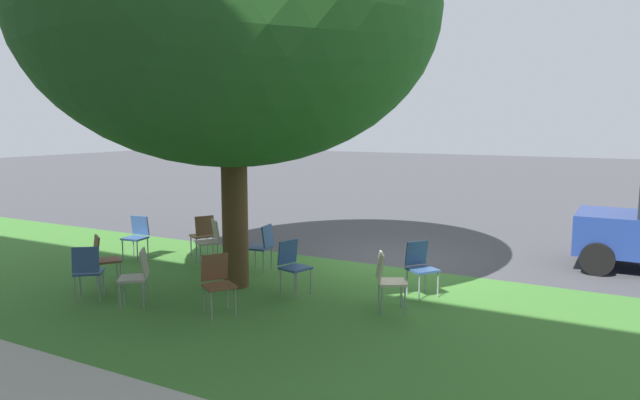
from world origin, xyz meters
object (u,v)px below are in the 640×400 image
object	(u,v)px
chair_6	(210,238)
chair_1	(420,264)
chair_0	(263,244)
chair_3	(387,277)
chair_2	(203,233)
chair_5	(103,256)
chair_8	(137,234)
chair_4	(292,263)
street_tree	(231,13)
chair_7	(138,273)
chair_9	(217,280)
chair_10	(88,268)

from	to	relation	value
chair_6	chair_1	bearing A→B (deg)	179.75
chair_0	chair_3	size ratio (longest dim) A/B	1.00
chair_2	chair_5	bearing A→B (deg)	88.14
chair_8	chair_2	bearing A→B (deg)	-145.21
chair_4	chair_8	world-z (taller)	same
chair_5	chair_8	world-z (taller)	same
chair_2	chair_4	distance (m)	3.26
street_tree	chair_7	size ratio (longest dim) A/B	7.99
chair_0	chair_9	xyz separation A→B (m)	(-0.84, 2.39, 0.00)
chair_2	chair_6	distance (m)	0.64
street_tree	chair_5	xyz separation A→B (m)	(1.99, 1.08, -4.01)
chair_10	chair_6	bearing A→B (deg)	-93.01
street_tree	chair_7	bearing A→B (deg)	68.24
chair_3	chair_10	size ratio (longest dim) A/B	1.00
chair_6	chair_10	world-z (taller)	same
chair_1	chair_7	distance (m)	4.43
chair_1	chair_5	size ratio (longest dim) A/B	1.00
chair_2	chair_6	world-z (taller)	same
chair_2	chair_8	world-z (taller)	same
chair_0	chair_1	world-z (taller)	same
chair_7	street_tree	bearing A→B (deg)	-111.76
chair_1	chair_7	xyz separation A→B (m)	(3.58, 2.61, 0.00)
chair_6	chair_8	bearing A→B (deg)	13.00
chair_2	chair_8	size ratio (longest dim) A/B	1.00
chair_3	chair_4	world-z (taller)	same
chair_10	chair_5	bearing A→B (deg)	-57.23
chair_1	street_tree	bearing A→B (deg)	18.93
chair_0	chair_9	size ratio (longest dim) A/B	1.00
street_tree	chair_0	world-z (taller)	street_tree
chair_4	chair_7	bearing A→B (deg)	44.64
street_tree	chair_9	distance (m)	4.28
chair_0	chair_6	size ratio (longest dim) A/B	1.00
chair_5	chair_6	bearing A→B (deg)	-105.71
chair_4	chair_0	bearing A→B (deg)	-38.05
chair_4	chair_6	xyz separation A→B (m)	(2.47, -0.93, 0.00)
street_tree	chair_1	distance (m)	5.07
chair_7	chair_1	bearing A→B (deg)	-143.86
chair_6	chair_10	distance (m)	2.80
chair_8	chair_6	bearing A→B (deg)	-167.00
chair_1	chair_2	bearing A→B (deg)	-4.84
chair_10	chair_0	bearing A→B (deg)	-115.55
chair_8	chair_4	bearing A→B (deg)	172.14
chair_7	chair_8	world-z (taller)	same
chair_4	chair_6	distance (m)	2.64
chair_3	chair_1	bearing A→B (deg)	-99.42
chair_4	chair_10	xyz separation A→B (m)	(2.62, 1.87, 0.00)
chair_0	chair_10	world-z (taller)	same
street_tree	chair_10	size ratio (longest dim) A/B	7.99
chair_0	chair_7	xyz separation A→B (m)	(0.46, 2.68, 0.00)
chair_6	chair_10	bearing A→B (deg)	86.99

